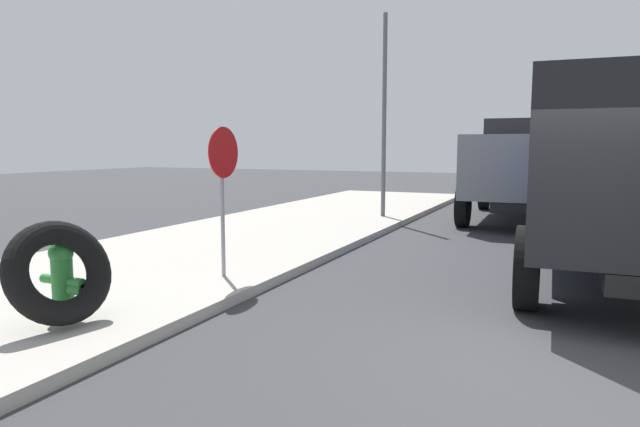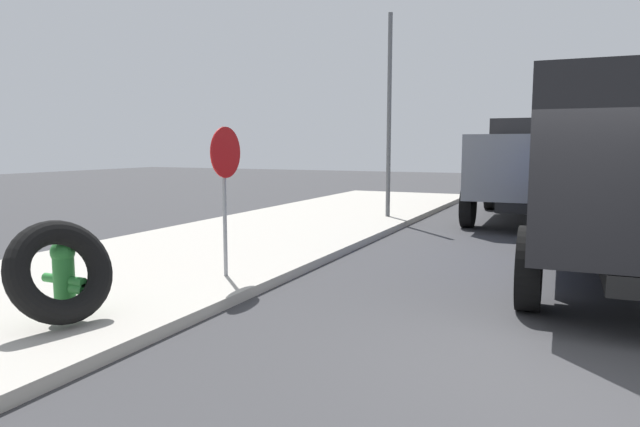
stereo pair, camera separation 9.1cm
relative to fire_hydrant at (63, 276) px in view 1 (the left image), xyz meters
name	(u,v)px [view 1 (the left image)]	position (x,y,z in m)	size (l,w,h in m)	color
ground_plane	(559,376)	(0.87, -5.28, -0.62)	(80.00, 80.00, 0.00)	#38383A
sidewalk_curb	(53,294)	(0.87, 1.22, -0.55)	(36.00, 5.00, 0.15)	#ADA89E
fire_hydrant	(63,276)	(0.00, 0.00, 0.00)	(0.28, 0.62, 0.89)	#2D8438
loose_tire	(59,272)	(-0.25, -0.23, 0.12)	(1.18, 1.18, 0.27)	black
stop_sign	(223,173)	(2.49, -0.55, 1.09)	(0.76, 0.08, 2.25)	gray
dump_truck_blue	(623,179)	(5.18, -6.04, 0.99)	(7.06, 2.94, 3.00)	#1E3899
dump_truck_gray	(521,164)	(12.84, -3.97, 0.99)	(7.04, 2.90, 3.00)	slate
street_light_pole	(384,117)	(10.55, -0.50, 2.31)	(0.12, 0.12, 5.58)	#595B5E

